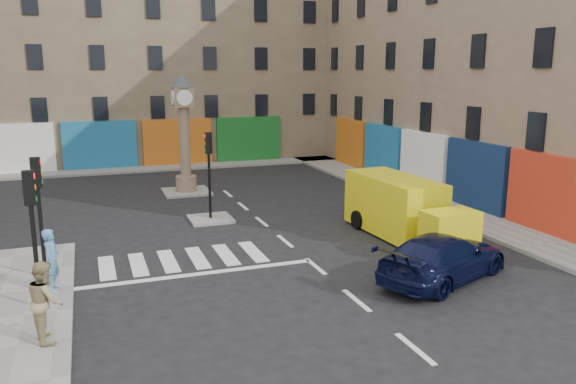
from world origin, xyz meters
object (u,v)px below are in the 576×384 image
traffic_light_island (209,161)px  yellow_van (403,209)px  clock_pillar (184,126)px  traffic_light_left_near (32,217)px  traffic_light_left_far (38,198)px  navy_sedan (443,257)px  pedestrian_tan (45,301)px  pedestrian_blue (52,260)px

traffic_light_island → yellow_van: traffic_light_island is taller
clock_pillar → traffic_light_left_near: bearing=-114.5°
traffic_light_left_far → yellow_van: size_ratio=0.58×
traffic_light_island → navy_sedan: 10.96m
clock_pillar → navy_sedan: bearing=-71.3°
traffic_light_left_near → pedestrian_tan: bearing=-81.8°
traffic_light_left_near → pedestrian_tan: traffic_light_left_near is taller
traffic_light_left_far → pedestrian_tan: size_ratio=1.93×
traffic_light_island → pedestrian_blue: 9.09m
traffic_light_left_near → navy_sedan: 11.80m
traffic_light_left_far → navy_sedan: 12.37m
traffic_light_left_near → navy_sedan: bearing=-8.1°
navy_sedan → traffic_light_island: bearing=6.0°
traffic_light_left_near → traffic_light_left_far: size_ratio=1.00×
traffic_light_left_far → traffic_light_island: 8.30m
traffic_light_left_near → traffic_light_left_far: bearing=90.0°
traffic_light_island → traffic_light_left_far: bearing=-139.4°
traffic_light_left_near → traffic_light_island: bearing=51.1°
yellow_van → clock_pillar: bearing=117.5°
traffic_light_left_near → clock_pillar: size_ratio=0.61×
traffic_light_left_far → pedestrian_tan: traffic_light_left_far is taller
traffic_light_left_near → pedestrian_tan: 2.59m
clock_pillar → traffic_light_left_far: bearing=-118.9°
clock_pillar → pedestrian_blue: size_ratio=3.35×
traffic_light_left_near → clock_pillar: clock_pillar is taller
navy_sedan → pedestrian_tan: pedestrian_tan is taller
traffic_light_left_far → traffic_light_island: bearing=40.6°
traffic_light_left_near → yellow_van: bearing=11.9°
traffic_light_island → traffic_light_left_near: bearing=-128.9°
yellow_van → pedestrian_tan: 13.30m
traffic_light_left_near → yellow_van: traffic_light_left_near is taller
navy_sedan → yellow_van: bearing=-38.2°
navy_sedan → pedestrian_blue: 11.57m
traffic_light_island → yellow_van: (6.41, -5.11, -1.45)m
traffic_light_island → pedestrian_blue: (-6.00, -6.66, -1.53)m
traffic_light_left_near → traffic_light_left_far: same height
traffic_light_island → clock_pillar: size_ratio=0.61×
yellow_van → traffic_light_island: bearing=138.9°
pedestrian_blue → pedestrian_tan: 3.23m
traffic_light_island → clock_pillar: clock_pillar is taller
yellow_van → pedestrian_tan: bearing=-161.5°
traffic_light_left_near → pedestrian_blue: traffic_light_left_near is taller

